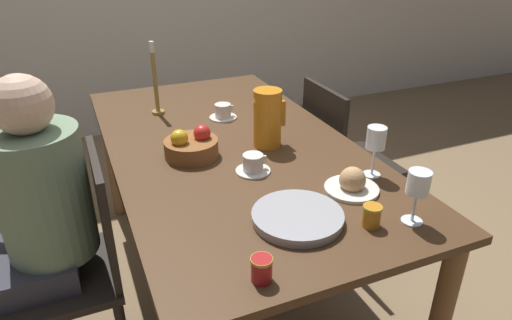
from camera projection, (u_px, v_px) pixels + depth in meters
name	position (u px, v px, depth m)	size (l,w,h in m)	color
ground_plane	(234.00, 281.00, 2.24)	(20.00, 20.00, 0.00)	#7F6647
dining_table	(231.00, 163.00, 1.95)	(0.97, 1.82, 0.75)	#472D19
chair_person_side	(76.00, 264.00, 1.65)	(0.42, 0.42, 0.87)	black
chair_opposite	(341.00, 159.00, 2.40)	(0.42, 0.42, 0.87)	black
person_seated	(37.00, 213.00, 1.55)	(0.39, 0.41, 1.17)	#33333D
red_pitcher	(267.00, 118.00, 1.84)	(0.14, 0.12, 0.24)	orange
wine_glass_water	(376.00, 140.00, 1.60)	(0.07, 0.07, 0.19)	white
wine_glass_juice	(418.00, 186.00, 1.34)	(0.07, 0.07, 0.17)	white
teacup_near_person	(253.00, 164.00, 1.67)	(0.13, 0.13, 0.07)	silver
teacup_across	(223.00, 112.00, 2.16)	(0.13, 0.13, 0.07)	silver
serving_tray	(297.00, 217.00, 1.39)	(0.28, 0.28, 0.03)	#9E9EA3
bread_plate	(352.00, 183.00, 1.55)	(0.19, 0.19, 0.09)	silver
jam_jar_amber	(262.00, 268.00, 1.15)	(0.06, 0.06, 0.07)	#A81E1E
jam_jar_red	(372.00, 215.00, 1.36)	(0.06, 0.06, 0.07)	#C67A1E
fruit_bowl	(191.00, 146.00, 1.78)	(0.21, 0.21, 0.12)	brown
candlestick_tall	(156.00, 86.00, 2.16)	(0.06, 0.06, 0.35)	olive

